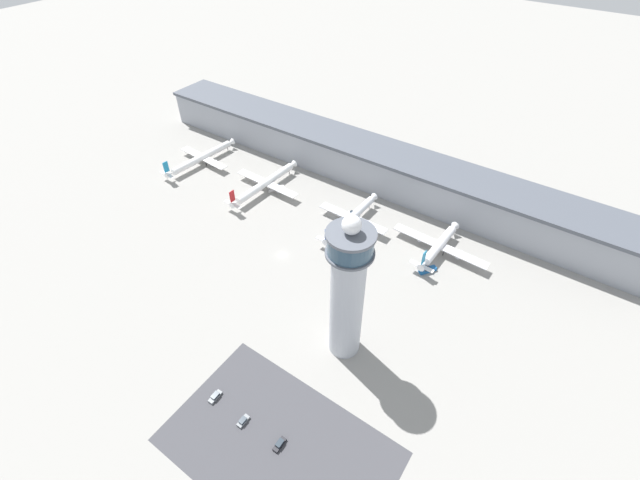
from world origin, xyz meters
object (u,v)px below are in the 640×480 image
service_truck_baggage (353,215)px  car_yellow_taxi (215,397)px  service_truck_catering (277,188)px  car_silver_sedan (243,421)px  airplane_gate_bravo (265,183)px  airplane_gate_charlie (352,218)px  airplane_gate_delta (439,246)px  airplane_gate_alpha (202,158)px  car_grey_coupe (280,444)px  service_truck_fuel (427,270)px  control_tower (347,291)px

service_truck_baggage → car_yellow_taxi: size_ratio=1.41×
service_truck_catering → car_silver_sedan: service_truck_catering is taller
airplane_gate_bravo → airplane_gate_charlie: 49.57m
airplane_gate_delta → airplane_gate_alpha: bearing=-177.1°
airplane_gate_charlie → service_truck_catering: bearing=176.7°
airplane_gate_alpha → car_yellow_taxi: size_ratio=9.85×
car_yellow_taxi → airplane_gate_charlie: bearing=95.5°
airplane_gate_alpha → airplane_gate_delta: bearing=2.9°
airplane_gate_charlie → car_grey_coupe: size_ratio=8.90×
service_truck_fuel → service_truck_baggage: 44.99m
control_tower → airplane_gate_alpha: (-125.53, 54.79, -24.14)m
control_tower → airplane_gate_delta: control_tower is taller
service_truck_baggage → car_yellow_taxi: (11.82, -100.41, -0.30)m
service_truck_baggage → car_silver_sedan: service_truck_baggage is taller
service_truck_catering → car_grey_coupe: size_ratio=1.71×
airplane_gate_delta → car_grey_coupe: 100.08m
service_truck_catering → service_truck_fuel: (85.88, -9.78, 0.08)m
airplane_gate_charlie → car_yellow_taxi: (9.03, -94.54, -3.77)m
service_truck_catering → service_truck_baggage: size_ratio=1.19×
airplane_gate_alpha → airplane_gate_charlie: size_ratio=1.13×
service_truck_baggage → airplane_gate_alpha: bearing=-175.5°
airplane_gate_charlie → car_grey_coupe: (34.33, -94.45, -3.78)m
control_tower → car_silver_sedan: control_tower is taller
airplane_gate_alpha → airplane_gate_charlie: bearing=0.8°
service_truck_baggage → car_yellow_taxi: bearing=-83.3°
airplane_gate_charlie → car_yellow_taxi: size_ratio=8.74×
car_grey_coupe → airplane_gate_alpha: bearing=144.0°
control_tower → car_grey_coupe: size_ratio=12.34×
control_tower → airplane_gate_bravo: control_tower is taller
airplane_gate_alpha → car_yellow_taxi: (102.99, -93.28, -3.23)m
airplane_gate_delta → service_truck_baggage: size_ratio=6.34×
service_truck_catering → car_silver_sedan: 118.66m
airplane_gate_charlie → service_truck_catering: 45.81m
airplane_gate_charlie → car_grey_coupe: bearing=-70.0°
airplane_gate_alpha → car_silver_sedan: 148.81m
control_tower → service_truck_baggage: (-34.37, 61.92, -27.07)m
service_truck_baggage → control_tower: bearing=-61.0°
airplane_gate_charlie → service_truck_catering: (-45.60, 2.66, -3.51)m
airplane_gate_alpha → car_grey_coupe: (128.28, -93.19, -3.23)m
airplane_gate_bravo → car_yellow_taxi: airplane_gate_bravo is taller
airplane_gate_charlie → airplane_gate_delta: airplane_gate_delta is taller
airplane_gate_charlie → car_silver_sedan: 97.77m
control_tower → airplane_gate_delta: (7.68, 61.50, -23.87)m
airplane_gate_alpha → car_silver_sedan: bearing=-39.2°
airplane_gate_bravo → car_silver_sedan: 118.20m
car_grey_coupe → airplane_gate_delta: bearing=87.2°
service_truck_fuel → car_grey_coupe: bearing=-93.9°
airplane_gate_bravo → car_yellow_taxi: 110.60m
service_truck_fuel → car_silver_sedan: (-18.99, -88.23, -0.35)m
airplane_gate_bravo → service_truck_fuel: size_ratio=6.25×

